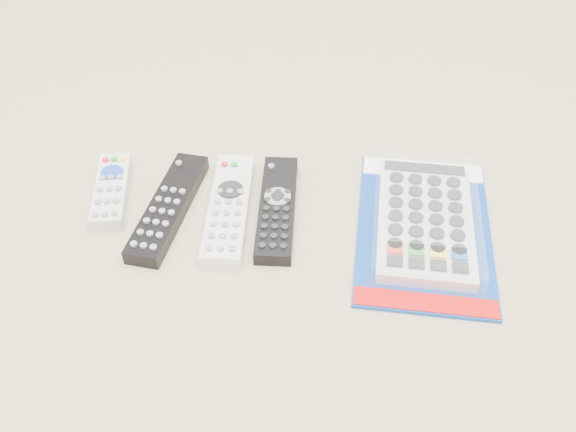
{
  "coord_description": "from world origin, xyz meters",
  "views": [
    {
      "loc": [
        0.06,
        -0.59,
        0.59
      ],
      "look_at": [
        0.03,
        0.02,
        0.01
      ],
      "focal_mm": 40.0,
      "sensor_mm": 36.0,
      "label": 1
    }
  ],
  "objects_px": {
    "remote_slim_black": "(169,207)",
    "remote_silver_dvd": "(229,208)",
    "remote_small_grey": "(111,190)",
    "jumbo_remote_packaged": "(425,219)",
    "remote_large_black": "(277,208)"
  },
  "relations": [
    {
      "from": "jumbo_remote_packaged",
      "to": "remote_large_black",
      "type": "bearing_deg",
      "value": 179.23
    },
    {
      "from": "remote_small_grey",
      "to": "remote_large_black",
      "type": "distance_m",
      "value": 0.23
    },
    {
      "from": "remote_slim_black",
      "to": "remote_large_black",
      "type": "distance_m",
      "value": 0.15
    },
    {
      "from": "remote_small_grey",
      "to": "jumbo_remote_packaged",
      "type": "bearing_deg",
      "value": -14.08
    },
    {
      "from": "remote_large_black",
      "to": "jumbo_remote_packaged",
      "type": "height_order",
      "value": "jumbo_remote_packaged"
    },
    {
      "from": "remote_slim_black",
      "to": "remote_silver_dvd",
      "type": "relative_size",
      "value": 1.03
    },
    {
      "from": "remote_slim_black",
      "to": "jumbo_remote_packaged",
      "type": "height_order",
      "value": "jumbo_remote_packaged"
    },
    {
      "from": "remote_slim_black",
      "to": "remote_silver_dvd",
      "type": "height_order",
      "value": "same"
    },
    {
      "from": "jumbo_remote_packaged",
      "to": "remote_slim_black",
      "type": "bearing_deg",
      "value": -177.26
    },
    {
      "from": "remote_silver_dvd",
      "to": "jumbo_remote_packaged",
      "type": "distance_m",
      "value": 0.26
    },
    {
      "from": "remote_small_grey",
      "to": "remote_slim_black",
      "type": "bearing_deg",
      "value": -28.17
    },
    {
      "from": "remote_slim_black",
      "to": "remote_large_black",
      "type": "height_order",
      "value": "remote_slim_black"
    },
    {
      "from": "jumbo_remote_packaged",
      "to": "remote_silver_dvd",
      "type": "bearing_deg",
      "value": -178.26
    },
    {
      "from": "remote_small_grey",
      "to": "remote_silver_dvd",
      "type": "relative_size",
      "value": 0.72
    },
    {
      "from": "remote_small_grey",
      "to": "jumbo_remote_packaged",
      "type": "relative_size",
      "value": 0.5
    }
  ]
}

